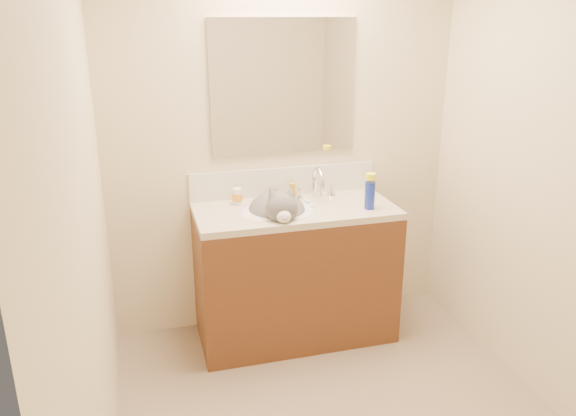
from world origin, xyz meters
TOP-DOWN VIEW (x-y plane):
  - room_shell at (0.00, 0.00)m, footprint 2.24×2.54m
  - vanity_cabinet at (0.00, 0.97)m, footprint 1.20×0.55m
  - counter_slab at (0.00, 0.97)m, footprint 1.20×0.55m
  - basin at (-0.12, 0.94)m, footprint 0.45×0.36m
  - faucet at (0.18, 1.11)m, footprint 0.28×0.20m
  - cat at (-0.11, 0.95)m, footprint 0.39×0.50m
  - backsplash at (0.00, 1.24)m, footprint 1.20×0.02m
  - mirror at (0.00, 1.24)m, footprint 0.90×0.02m
  - pill_bottle at (-0.32, 1.13)m, footprint 0.05×0.05m
  - pill_label at (-0.32, 1.13)m, footprint 0.07×0.07m
  - silver_jar at (-0.08, 1.19)m, footprint 0.06×0.06m
  - amber_bottle at (0.04, 1.18)m, footprint 0.04×0.04m
  - toothbrush at (0.10, 1.02)m, footprint 0.02×0.15m
  - toothbrush_head at (0.10, 1.02)m, footprint 0.02×0.03m
  - spray_can at (0.42, 0.84)m, footprint 0.08×0.08m
  - spray_cap at (0.42, 0.84)m, footprint 0.07×0.07m

SIDE VIEW (x-z plane):
  - vanity_cabinet at x=0.00m, z-range 0.00..0.82m
  - basin at x=-0.12m, z-range 0.72..0.86m
  - counter_slab at x=0.00m, z-range 0.82..0.86m
  - cat at x=-0.11m, z-range 0.67..1.03m
  - toothbrush at x=0.10m, z-range 0.86..0.87m
  - toothbrush_head at x=0.10m, z-range 0.86..0.88m
  - silver_jar at x=-0.08m, z-range 0.86..0.93m
  - amber_bottle at x=0.04m, z-range 0.86..0.95m
  - pill_label at x=-0.32m, z-range 0.89..0.93m
  - pill_bottle at x=-0.32m, z-range 0.86..0.96m
  - spray_can at x=0.42m, z-range 0.86..1.03m
  - faucet at x=0.18m, z-range 0.84..1.05m
  - backsplash at x=0.00m, z-range 0.86..1.04m
  - spray_cap at x=0.42m, z-range 1.04..1.08m
  - room_shell at x=0.00m, z-range 0.23..2.75m
  - mirror at x=0.00m, z-range 1.14..1.94m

